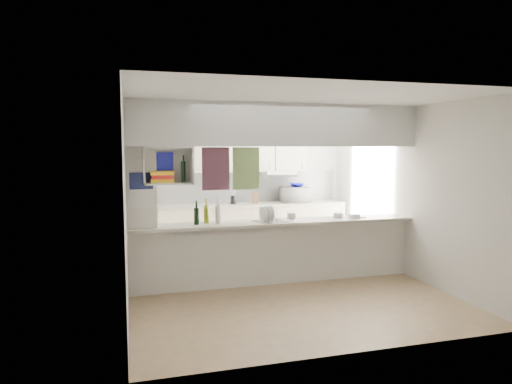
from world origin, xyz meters
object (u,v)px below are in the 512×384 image
object	(u,v)px
microwave	(295,194)
bowl	(297,185)
wine_bottles	(207,214)
dish_rack	(269,215)

from	to	relation	value
microwave	bowl	world-z (taller)	bowl
wine_bottles	microwave	bearing A→B (deg)	44.75
microwave	dish_rack	distance (m)	2.41
bowl	dish_rack	size ratio (longest dim) A/B	0.54
dish_rack	wine_bottles	world-z (taller)	wine_bottles
wine_bottles	bowl	bearing A→B (deg)	44.40
microwave	bowl	size ratio (longest dim) A/B	2.00
bowl	dish_rack	distance (m)	2.46
microwave	dish_rack	world-z (taller)	microwave
microwave	dish_rack	xyz separation A→B (m)	(-1.18, -2.11, -0.06)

